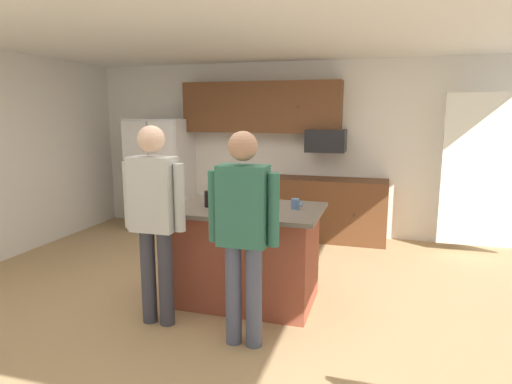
% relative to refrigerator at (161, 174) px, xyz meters
% --- Properties ---
extents(floor, '(7.04, 7.04, 0.00)m').
position_rel_refrigerator_xyz_m(floor, '(2.00, -2.38, -0.88)').
color(floor, tan).
rests_on(floor, ground).
extents(ceiling, '(7.04, 7.04, 0.00)m').
position_rel_refrigerator_xyz_m(ceiling, '(2.00, -2.38, 1.72)').
color(ceiling, white).
extents(back_wall, '(6.40, 0.10, 2.60)m').
position_rel_refrigerator_xyz_m(back_wall, '(2.00, 0.42, 0.42)').
color(back_wall, white).
rests_on(back_wall, ground).
extents(french_door_window_panel, '(0.90, 0.06, 2.00)m').
position_rel_refrigerator_xyz_m(french_door_window_panel, '(4.60, 0.02, 0.22)').
color(french_door_window_panel, white).
rests_on(french_door_window_panel, ground).
extents(cabinet_run_upper, '(2.40, 0.38, 0.75)m').
position_rel_refrigerator_xyz_m(cabinet_run_upper, '(1.60, 0.22, 1.05)').
color(cabinet_run_upper, brown).
extents(cabinet_run_lower, '(1.80, 0.63, 0.90)m').
position_rel_refrigerator_xyz_m(cabinet_run_lower, '(2.60, 0.10, -0.43)').
color(cabinet_run_lower, brown).
rests_on(cabinet_run_lower, ground).
extents(refrigerator, '(0.90, 0.76, 1.75)m').
position_rel_refrigerator_xyz_m(refrigerator, '(0.00, 0.00, 0.00)').
color(refrigerator, white).
rests_on(refrigerator, ground).
extents(microwave_over_range, '(0.56, 0.40, 0.32)m').
position_rel_refrigerator_xyz_m(microwave_over_range, '(2.60, 0.12, 0.57)').
color(microwave_over_range, black).
extents(kitchen_island, '(1.42, 0.94, 0.95)m').
position_rel_refrigerator_xyz_m(kitchen_island, '(2.18, -2.32, -0.39)').
color(kitchen_island, brown).
rests_on(kitchen_island, ground).
extents(person_host_foreground, '(0.57, 0.23, 1.72)m').
position_rel_refrigerator_xyz_m(person_host_foreground, '(2.41, -3.12, 0.12)').
color(person_host_foreground, '#4C5166').
rests_on(person_host_foreground, ground).
extents(person_guest_right, '(0.57, 0.23, 1.75)m').
position_rel_refrigerator_xyz_m(person_guest_right, '(1.56, -2.98, 0.14)').
color(person_guest_right, '#383842').
rests_on(person_guest_right, ground).
extents(glass_pilsner, '(0.08, 0.08, 0.13)m').
position_rel_refrigerator_xyz_m(glass_pilsner, '(1.79, -2.25, 0.14)').
color(glass_pilsner, black).
rests_on(glass_pilsner, kitchen_island).
extents(mug_ceramic_white, '(0.12, 0.08, 0.10)m').
position_rel_refrigerator_xyz_m(mug_ceramic_white, '(2.64, -2.26, 0.12)').
color(mug_ceramic_white, '#4C6B99').
rests_on(mug_ceramic_white, kitchen_island).
extents(glass_short_whisky, '(0.06, 0.06, 0.16)m').
position_rel_refrigerator_xyz_m(glass_short_whisky, '(1.81, -2.41, 0.15)').
color(glass_short_whisky, black).
rests_on(glass_short_whisky, kitchen_island).
extents(tumbler_amber, '(0.07, 0.07, 0.14)m').
position_rel_refrigerator_xyz_m(tumbler_amber, '(2.15, -2.23, 0.15)').
color(tumbler_amber, black).
rests_on(tumbler_amber, kitchen_island).
extents(mug_blue_stoneware, '(0.13, 0.09, 0.11)m').
position_rel_refrigerator_xyz_m(mug_blue_stoneware, '(1.98, -2.56, 0.13)').
color(mug_blue_stoneware, '#4C6B99').
rests_on(mug_blue_stoneware, kitchen_island).
extents(glass_stout_tall, '(0.07, 0.07, 0.16)m').
position_rel_refrigerator_xyz_m(glass_stout_tall, '(1.94, -2.33, 0.16)').
color(glass_stout_tall, black).
rests_on(glass_stout_tall, kitchen_island).
extents(glass_dark_ale, '(0.07, 0.07, 0.14)m').
position_rel_refrigerator_xyz_m(glass_dark_ale, '(2.17, -2.53, 0.15)').
color(glass_dark_ale, black).
rests_on(glass_dark_ale, kitchen_island).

